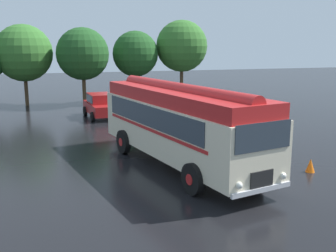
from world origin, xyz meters
TOP-DOWN VIEW (x-y plane):
  - ground_plane at (0.00, 0.00)m, footprint 120.00×120.00m
  - vintage_bus at (-0.18, -0.21)m, footprint 4.41×10.37m
  - car_near_left at (-1.65, 12.15)m, footprint 2.22×4.33m
  - car_mid_left at (1.04, 12.03)m, footprint 2.14×4.29m
  - tree_left_of_centre at (-6.93, 19.60)m, footprint 4.68×4.68m
  - tree_centre at (-2.03, 18.28)m, footprint 4.34×4.34m
  - tree_right_of_centre at (2.61, 18.89)m, footprint 3.99×3.99m
  - tree_far_right at (6.73, 18.86)m, footprint 4.63×4.63m
  - traffic_cone at (4.52, -2.69)m, footprint 0.36×0.36m

SIDE VIEW (x-z plane):
  - ground_plane at x=0.00m, z-range 0.00..0.00m
  - traffic_cone at x=4.52m, z-range 0.00..0.55m
  - car_near_left at x=-1.65m, z-range 0.02..1.68m
  - car_mid_left at x=1.04m, z-range 0.02..1.68m
  - vintage_bus at x=-0.18m, z-range 0.15..3.64m
  - tree_centre at x=-2.03m, z-range 1.03..7.49m
  - tree_right_of_centre at x=2.61m, z-range 1.21..7.46m
  - tree_left_of_centre at x=-6.93m, z-range 0.99..7.70m
  - tree_far_right at x=6.73m, z-range 1.26..8.49m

